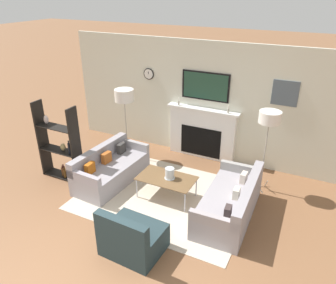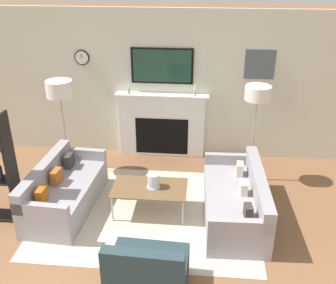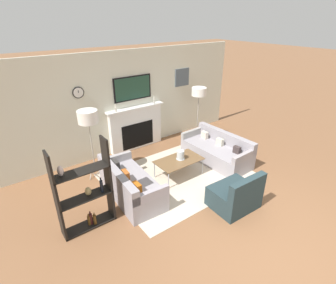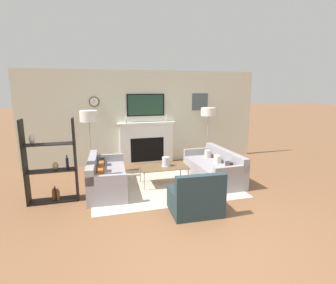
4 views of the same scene
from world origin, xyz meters
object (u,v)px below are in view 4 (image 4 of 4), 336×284
(armchair, at_px, (196,199))
(floor_lamp_left, at_px, (89,117))
(hurricane_candle, at_px, (166,162))
(shelf_unit, at_px, (51,165))
(couch_left, at_px, (106,178))
(couch_right, at_px, (214,169))
(floor_lamp_right, at_px, (208,113))
(coffee_table, at_px, (164,168))

(armchair, height_order, floor_lamp_left, floor_lamp_left)
(hurricane_candle, relative_size, shelf_unit, 0.13)
(couch_left, xyz_separation_m, couch_right, (2.58, -0.00, -0.01))
(couch_right, height_order, shelf_unit, shelf_unit)
(armchair, bearing_deg, shelf_unit, 154.14)
(armchair, height_order, floor_lamp_right, floor_lamp_right)
(floor_lamp_right, xyz_separation_m, shelf_unit, (-3.90, -1.42, -0.78))
(shelf_unit, bearing_deg, couch_left, 16.87)
(armchair, relative_size, floor_lamp_left, 0.54)
(coffee_table, bearing_deg, hurricane_candle, 17.77)
(armchair, xyz_separation_m, floor_lamp_left, (-1.80, 2.64, 1.24))
(couch_left, bearing_deg, floor_lamp_right, 21.01)
(couch_left, xyz_separation_m, armchair, (1.50, -1.53, -0.01))
(couch_left, height_order, floor_lamp_right, floor_lamp_right)
(couch_left, relative_size, hurricane_candle, 8.08)
(shelf_unit, bearing_deg, floor_lamp_right, 19.95)
(couch_right, relative_size, hurricane_candle, 8.66)
(floor_lamp_left, relative_size, floor_lamp_right, 1.00)
(floor_lamp_left, bearing_deg, coffee_table, -34.35)
(shelf_unit, bearing_deg, floor_lamp_left, 63.03)
(couch_left, bearing_deg, hurricane_candle, 1.01)
(floor_lamp_right, relative_size, shelf_unit, 1.02)
(armchair, distance_m, floor_lamp_right, 3.23)
(floor_lamp_right, distance_m, shelf_unit, 4.22)
(coffee_table, bearing_deg, floor_lamp_right, 35.02)
(couch_left, relative_size, floor_lamp_right, 1.04)
(couch_left, bearing_deg, armchair, -45.64)
(floor_lamp_left, height_order, shelf_unit, floor_lamp_left)
(floor_lamp_left, relative_size, shelf_unit, 1.02)
(armchair, bearing_deg, floor_lamp_right, 62.32)
(coffee_table, xyz_separation_m, floor_lamp_left, (-1.61, 1.10, 1.10))
(couch_right, bearing_deg, couch_left, 179.99)
(armchair, height_order, coffee_table, armchair)
(floor_lamp_right, bearing_deg, floor_lamp_left, 180.00)
(coffee_table, relative_size, floor_lamp_right, 0.65)
(couch_right, bearing_deg, floor_lamp_left, 159.00)
(couch_right, relative_size, shelf_unit, 1.13)
(hurricane_candle, distance_m, floor_lamp_right, 2.11)
(couch_right, bearing_deg, armchair, -125.32)
(hurricane_candle, height_order, shelf_unit, shelf_unit)
(couch_right, xyz_separation_m, floor_lamp_right, (0.30, 1.11, 1.27))
(armchair, relative_size, floor_lamp_right, 0.54)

